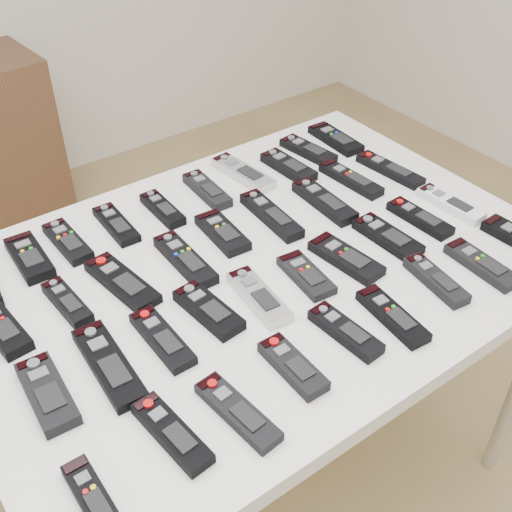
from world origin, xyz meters
TOP-DOWN VIEW (x-y plane):
  - ground at (0.00, 0.00)m, footprint 4.00×4.00m
  - table at (-0.02, 0.10)m, footprint 1.25×0.88m
  - remote_1 at (-0.41, 0.39)m, footprint 0.07×0.16m
  - remote_2 at (-0.32, 0.40)m, footprint 0.06×0.16m
  - remote_3 at (-0.20, 0.39)m, footprint 0.05×0.16m
  - remote_4 at (-0.09, 0.38)m, footprint 0.05×0.15m
  - remote_5 at (0.04, 0.39)m, footprint 0.06×0.17m
  - remote_6 at (0.16, 0.40)m, footprint 0.07×0.20m
  - remote_7 at (0.27, 0.36)m, footprint 0.06×0.17m
  - remote_8 at (0.37, 0.39)m, footprint 0.07×0.17m
  - remote_9 at (0.47, 0.40)m, footprint 0.07×0.18m
  - remote_10 at (-0.53, 0.21)m, footprint 0.07×0.16m
  - remote_11 at (-0.40, 0.21)m, footprint 0.05×0.15m
  - remote_12 at (-0.28, 0.20)m, footprint 0.09×0.20m
  - remote_13 at (-0.14, 0.19)m, footprint 0.05×0.19m
  - remote_14 at (-0.03, 0.22)m, footprint 0.07×0.16m
  - remote_15 at (0.10, 0.21)m, footprint 0.06×0.20m
  - remote_16 at (0.24, 0.18)m, footprint 0.06×0.19m
  - remote_17 at (0.36, 0.22)m, footprint 0.06×0.19m
  - remote_18 at (0.47, 0.19)m, footprint 0.06×0.20m
  - remote_19 at (-0.52, 0.02)m, footprint 0.07×0.17m
  - remote_20 at (-0.40, 0.02)m, footprint 0.07×0.21m
  - remote_21 at (-0.30, 0.02)m, footprint 0.05×0.17m
  - remote_22 at (-0.19, 0.03)m, footprint 0.07×0.16m
  - remote_23 at (-0.08, 0.00)m, footprint 0.07×0.18m
  - remote_24 at (0.03, -0.00)m, footprint 0.07×0.15m
  - remote_25 at (0.14, -0.01)m, footprint 0.08×0.18m
  - remote_26 at (0.26, -0.01)m, footprint 0.07×0.17m
  - remote_27 at (0.37, -0.00)m, footprint 0.05×0.17m
  - remote_28 at (0.48, -0.00)m, footprint 0.05×0.17m
  - remote_29 at (-0.54, -0.20)m, footprint 0.04×0.14m
  - remote_30 at (-0.39, -0.17)m, footprint 0.06×0.17m
  - remote_31 at (-0.28, -0.20)m, footprint 0.06×0.18m
  - remote_32 at (-0.14, -0.18)m, footprint 0.05×0.15m
  - remote_33 at (-0.01, -0.17)m, footprint 0.06×0.16m
  - remote_34 at (0.09, -0.19)m, footprint 0.06×0.17m
  - remote_35 at (0.24, -0.17)m, footprint 0.06×0.16m
  - remote_36 at (0.35, -0.19)m, footprint 0.06×0.17m

SIDE VIEW (x-z plane):
  - ground at x=0.00m, z-range 0.00..0.00m
  - table at x=-0.02m, z-range 0.33..1.11m
  - remote_3 at x=-0.20m, z-range 0.78..0.80m
  - remote_18 at x=0.47m, z-range 0.78..0.80m
  - remote_24 at x=0.03m, z-range 0.78..0.80m
  - remote_9 at x=0.47m, z-range 0.78..0.80m
  - remote_2 at x=-0.32m, z-range 0.78..0.80m
  - remote_8 at x=0.37m, z-range 0.78..0.80m
  - remote_12 at x=-0.28m, z-range 0.78..0.80m
  - remote_27 at x=0.37m, z-range 0.78..0.80m
  - remote_21 at x=-0.30m, z-range 0.78..0.80m
  - remote_23 at x=-0.08m, z-range 0.78..0.80m
  - remote_26 at x=0.26m, z-range 0.78..0.80m
  - remote_31 at x=-0.28m, z-range 0.78..0.80m
  - remote_28 at x=0.48m, z-range 0.78..0.80m
  - remote_17 at x=0.36m, z-range 0.78..0.80m
  - remote_4 at x=-0.09m, z-range 0.78..0.80m
  - remote_34 at x=0.09m, z-range 0.78..0.80m
  - remote_11 at x=-0.40m, z-range 0.78..0.80m
  - remote_20 at x=-0.40m, z-range 0.78..0.80m
  - remote_29 at x=-0.54m, z-range 0.78..0.80m
  - remote_36 at x=0.35m, z-range 0.78..0.80m
  - remote_14 at x=-0.03m, z-range 0.78..0.80m
  - remote_30 at x=-0.39m, z-range 0.78..0.80m
  - remote_25 at x=0.14m, z-range 0.78..0.80m
  - remote_5 at x=0.04m, z-range 0.78..0.80m
  - remote_1 at x=-0.41m, z-range 0.78..0.80m
  - remote_7 at x=0.27m, z-range 0.78..0.80m
  - remote_6 at x=0.16m, z-range 0.78..0.80m
  - remote_35 at x=0.24m, z-range 0.78..0.80m
  - remote_33 at x=-0.01m, z-range 0.78..0.80m
  - remote_10 at x=-0.53m, z-range 0.78..0.80m
  - remote_16 at x=0.24m, z-range 0.78..0.80m
  - remote_32 at x=-0.14m, z-range 0.78..0.80m
  - remote_22 at x=-0.19m, z-range 0.78..0.80m
  - remote_13 at x=-0.14m, z-range 0.78..0.80m
  - remote_15 at x=0.10m, z-range 0.78..0.80m
  - remote_19 at x=-0.52m, z-range 0.78..0.80m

